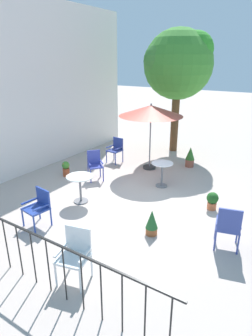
# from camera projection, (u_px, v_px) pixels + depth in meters

# --- Properties ---
(ground_plane) EXTENTS (60.00, 60.00, 0.00)m
(ground_plane) POSITION_uv_depth(u_px,v_px,m) (135.00, 200.00, 7.82)
(ground_plane) COLOR #B6A59B
(villa_facade) EXTENTS (10.30, 0.30, 5.43)m
(villa_facade) POSITION_uv_depth(u_px,v_px,m) (21.00, 89.00, 8.97)
(villa_facade) COLOR silver
(villa_facade) RESTS_ON ground
(terrace_railing) EXTENTS (0.03, 5.63, 1.01)m
(terrace_railing) POSITION_uv_depth(u_px,v_px,m) (25.00, 246.00, 4.78)
(terrace_railing) COLOR black
(terrace_railing) RESTS_ON ground
(shade_tree) EXTENTS (2.74, 2.61, 4.70)m
(shade_tree) POSITION_uv_depth(u_px,v_px,m) (178.00, 64.00, 10.94)
(shade_tree) COLOR brown
(shade_tree) RESTS_ON ground
(patio_umbrella_0) EXTENTS (2.11, 2.11, 2.25)m
(patio_umbrella_0) POSITION_uv_depth(u_px,v_px,m) (151.00, 111.00, 9.38)
(patio_umbrella_0) COLOR #2D2D2D
(patio_umbrella_0) RESTS_ON ground
(cafe_table_0) EXTENTS (0.63, 0.63, 0.75)m
(cafe_table_0) POSITION_uv_depth(u_px,v_px,m) (162.00, 170.00, 8.49)
(cafe_table_0) COLOR white
(cafe_table_0) RESTS_ON ground
(cafe_table_1) EXTENTS (0.70, 0.70, 0.74)m
(cafe_table_1) POSITION_uv_depth(u_px,v_px,m) (80.00, 184.00, 7.55)
(cafe_table_1) COLOR silver
(cafe_table_1) RESTS_ON ground
(patio_chair_0) EXTENTS (0.56, 0.58, 0.96)m
(patio_chair_0) POSITION_uv_depth(u_px,v_px,m) (75.00, 251.00, 4.84)
(patio_chair_0) COLOR white
(patio_chair_0) RESTS_ON ground
(patio_chair_1) EXTENTS (0.50, 0.49, 0.89)m
(patio_chair_1) POSITION_uv_depth(u_px,v_px,m) (116.00, 148.00, 10.56)
(patio_chair_1) COLOR #2D3E8F
(patio_chair_1) RESTS_ON ground
(patio_chair_2) EXTENTS (0.54, 0.56, 0.95)m
(patio_chair_2) POSITION_uv_depth(u_px,v_px,m) (228.00, 225.00, 5.61)
(patio_chair_2) COLOR #344491
(patio_chair_2) RESTS_ON ground
(patio_chair_3) EXTENTS (0.61, 0.61, 0.92)m
(patio_chair_3) POSITION_uv_depth(u_px,v_px,m) (95.00, 163.00, 9.01)
(patio_chair_3) COLOR #353F99
(patio_chair_3) RESTS_ON ground
(patio_chair_4) EXTENTS (0.53, 0.56, 0.86)m
(patio_chair_4) POSITION_uv_depth(u_px,v_px,m) (39.00, 205.00, 6.49)
(patio_chair_4) COLOR #253F98
(patio_chair_4) RESTS_ON ground
(potted_plant_0) EXTENTS (0.30, 0.30, 0.46)m
(potted_plant_0) POSITION_uv_depth(u_px,v_px,m) (212.00, 200.00, 7.26)
(potted_plant_0) COLOR #C6663E
(potted_plant_0) RESTS_ON ground
(potted_plant_1) EXTENTS (0.32, 0.32, 0.72)m
(potted_plant_1) POSITION_uv_depth(u_px,v_px,m) (190.00, 157.00, 10.12)
(potted_plant_1) COLOR brown
(potted_plant_1) RESTS_ON ground
(potted_plant_2) EXTENTS (0.25, 0.25, 0.50)m
(potted_plant_2) POSITION_uv_depth(u_px,v_px,m) (66.00, 168.00, 9.32)
(potted_plant_2) COLOR #A84929
(potted_plant_2) RESTS_ON ground
(potted_plant_3) EXTENTS (0.27, 0.27, 0.58)m
(potted_plant_3) POSITION_uv_depth(u_px,v_px,m) (152.00, 222.00, 6.19)
(potted_plant_3) COLOR #95512B
(potted_plant_3) RESTS_ON ground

